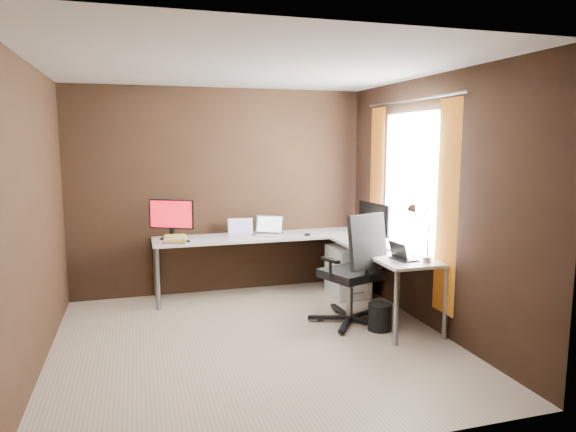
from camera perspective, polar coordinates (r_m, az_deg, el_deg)
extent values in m
cube|color=tan|center=(4.93, -3.79, -13.90)|extent=(3.60, 3.60, 0.00)
cube|color=white|center=(4.61, -4.10, 16.25)|extent=(3.60, 3.60, 0.00)
cube|color=black|center=(6.36, -7.48, 2.72)|extent=(3.60, 0.00, 2.50)
cube|color=black|center=(2.90, 3.85, -3.90)|extent=(3.60, 0.00, 2.50)
cube|color=black|center=(4.57, -26.54, -0.27)|extent=(0.00, 3.60, 2.50)
cube|color=black|center=(5.29, 15.45, 1.37)|extent=(0.00, 3.60, 2.50)
cube|color=white|center=(5.57, 13.53, 3.84)|extent=(0.00, 1.00, 1.30)
cube|color=orange|center=(4.95, 17.25, 0.84)|extent=(0.01, 0.35, 2.00)
cube|color=orange|center=(6.20, 9.82, 2.53)|extent=(0.01, 0.35, 2.00)
cylinder|color=slate|center=(5.55, 13.48, 12.41)|extent=(0.02, 1.90, 0.02)
cube|color=silver|center=(6.24, -2.63, -2.29)|extent=(2.65, 0.60, 0.03)
cube|color=silver|center=(5.55, 10.56, -3.75)|extent=(0.60, 1.65, 0.03)
cylinder|color=slate|center=(5.90, -14.29, -6.81)|extent=(0.05, 0.05, 0.70)
cylinder|color=slate|center=(6.40, -14.48, -5.62)|extent=(0.05, 0.05, 0.70)
cylinder|color=slate|center=(4.86, 11.93, -10.00)|extent=(0.05, 0.05, 0.70)
cylinder|color=slate|center=(5.12, 17.12, -9.25)|extent=(0.05, 0.05, 0.70)
cylinder|color=slate|center=(6.96, 7.21, -4.30)|extent=(0.05, 0.05, 0.70)
cube|color=silver|center=(6.30, 6.68, -6.10)|extent=(0.42, 0.50, 0.60)
cube|color=black|center=(6.14, -12.81, -2.45)|extent=(0.28, 0.24, 0.01)
cube|color=black|center=(6.15, -12.76, -1.86)|extent=(0.06, 0.05, 0.11)
cube|color=black|center=(6.11, -12.82, 0.21)|extent=(0.49, 0.26, 0.34)
cube|color=red|center=(6.10, -12.88, 0.19)|extent=(0.45, 0.23, 0.31)
cube|color=black|center=(5.80, 9.62, -2.99)|extent=(0.16, 0.23, 0.01)
cube|color=black|center=(5.77, 9.47, -2.47)|extent=(0.04, 0.05, 0.10)
cube|color=black|center=(5.74, 9.52, -0.29)|extent=(0.11, 0.56, 0.35)
cube|color=#2C2DC7|center=(5.75, 9.65, -0.28)|extent=(0.08, 0.53, 0.32)
cube|color=silver|center=(6.19, -5.23, -2.18)|extent=(0.32, 0.24, 0.02)
cube|color=silver|center=(6.26, -5.31, -1.13)|extent=(0.31, 0.09, 0.19)
cube|color=slate|center=(6.25, -5.30, -1.14)|extent=(0.27, 0.07, 0.16)
cube|color=silver|center=(6.24, -2.28, -2.08)|extent=(0.42, 0.38, 0.02)
cube|color=silver|center=(6.31, -2.07, -0.90)|extent=(0.33, 0.22, 0.22)
cube|color=white|center=(6.30, -2.09, -0.91)|extent=(0.29, 0.19, 0.18)
cube|color=black|center=(5.59, 9.30, -3.40)|extent=(0.32, 0.43, 0.02)
cube|color=black|center=(5.52, 8.28, -2.09)|extent=(0.11, 0.41, 0.26)
cube|color=#191F39|center=(5.53, 8.34, -2.09)|extent=(0.09, 0.36, 0.22)
cube|color=black|center=(5.09, 12.74, -4.66)|extent=(0.21, 0.27, 0.02)
cube|color=black|center=(5.03, 12.14, -3.77)|extent=(0.08, 0.26, 0.16)
cube|color=#BC497C|center=(5.04, 12.20, -3.77)|extent=(0.07, 0.23, 0.14)
cube|color=#90634D|center=(5.92, -12.40, -2.78)|extent=(0.30, 0.27, 0.03)
cube|color=gold|center=(5.91, -12.41, -2.55)|extent=(0.27, 0.23, 0.02)
cube|color=beige|center=(5.91, -12.41, -2.36)|extent=(0.27, 0.22, 0.02)
cube|color=gold|center=(5.91, -12.42, -2.19)|extent=(0.24, 0.19, 0.02)
ellipsoid|color=black|center=(5.89, -11.13, -2.79)|extent=(0.08, 0.05, 0.03)
ellipsoid|color=black|center=(6.18, 2.19, -2.08)|extent=(0.10, 0.07, 0.03)
cylinder|color=slate|center=(5.01, 15.19, -4.72)|extent=(0.07, 0.07, 0.06)
cylinder|color=slate|center=(4.97, 15.27, -2.72)|extent=(0.02, 0.02, 0.30)
cylinder|color=slate|center=(4.94, 14.68, -0.35)|extent=(0.02, 0.16, 0.22)
cone|color=slate|center=(4.96, 13.81, 0.60)|extent=(0.09, 0.12, 0.12)
cylinder|color=slate|center=(5.41, 6.87, -8.86)|extent=(0.06, 0.06, 0.41)
cube|color=black|center=(5.34, 6.91, -6.42)|extent=(0.64, 0.64, 0.09)
cube|color=black|center=(5.09, 8.83, -2.81)|extent=(0.47, 0.28, 0.54)
cylinder|color=black|center=(5.27, 10.14, -10.97)|extent=(0.29, 0.29, 0.27)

